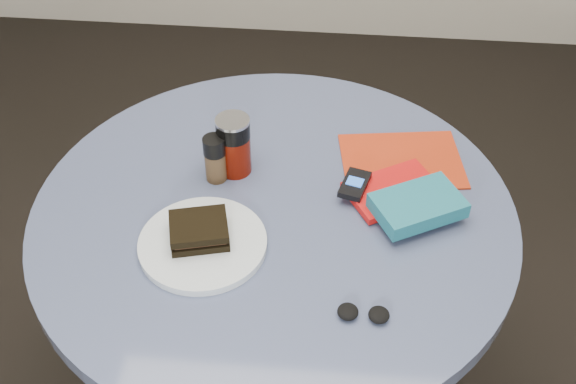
# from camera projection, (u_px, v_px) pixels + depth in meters

# --- Properties ---
(table) EXTENTS (1.00, 1.00, 0.75)m
(table) POSITION_uv_depth(u_px,v_px,m) (275.00, 262.00, 1.60)
(table) COLOR black
(table) RESTS_ON ground
(plate) EXTENTS (0.27, 0.27, 0.02)m
(plate) POSITION_uv_depth(u_px,v_px,m) (203.00, 244.00, 1.40)
(plate) COLOR silver
(plate) RESTS_ON table
(sandwich) EXTENTS (0.13, 0.12, 0.04)m
(sandwich) POSITION_uv_depth(u_px,v_px,m) (199.00, 231.00, 1.39)
(sandwich) COLOR black
(sandwich) RESTS_ON plate
(soda_can) EXTENTS (0.09, 0.09, 0.14)m
(soda_can) POSITION_uv_depth(u_px,v_px,m) (234.00, 145.00, 1.53)
(soda_can) COLOR #5E1004
(soda_can) RESTS_ON table
(pepper_grinder) EXTENTS (0.06, 0.06, 0.11)m
(pepper_grinder) POSITION_uv_depth(u_px,v_px,m) (215.00, 158.00, 1.52)
(pepper_grinder) COLOR #46321E
(pepper_grinder) RESTS_ON table
(magazine) EXTENTS (0.29, 0.23, 0.00)m
(magazine) POSITION_uv_depth(u_px,v_px,m) (402.00, 161.00, 1.59)
(magazine) COLOR #A1290E
(magazine) RESTS_ON table
(red_book) EXTENTS (0.22, 0.20, 0.02)m
(red_book) POSITION_uv_depth(u_px,v_px,m) (393.00, 190.00, 1.51)
(red_book) COLOR #B30E0E
(red_book) RESTS_ON magazine
(novel) EXTENTS (0.21, 0.18, 0.03)m
(novel) POSITION_uv_depth(u_px,v_px,m) (418.00, 205.00, 1.44)
(novel) COLOR #175C6E
(novel) RESTS_ON red_book
(mp3_player) EXTENTS (0.07, 0.10, 0.02)m
(mp3_player) POSITION_uv_depth(u_px,v_px,m) (355.00, 184.00, 1.50)
(mp3_player) COLOR black
(mp3_player) RESTS_ON red_book
(headphones) EXTENTS (0.09, 0.04, 0.02)m
(headphones) POSITION_uv_depth(u_px,v_px,m) (363.00, 313.00, 1.28)
(headphones) COLOR black
(headphones) RESTS_ON table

